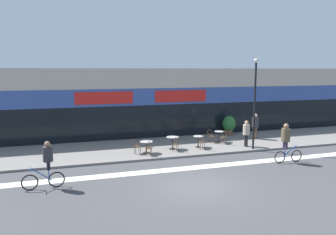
# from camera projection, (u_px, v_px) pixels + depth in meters

# --- Properties ---
(ground_plane) EXTENTS (120.00, 120.00, 0.00)m
(ground_plane) POSITION_uv_depth(u_px,v_px,m) (197.00, 186.00, 14.30)
(ground_plane) COLOR #424244
(sidewalk_slab) EXTENTS (40.00, 5.50, 0.12)m
(sidewalk_slab) POSITION_uv_depth(u_px,v_px,m) (154.00, 147.00, 21.13)
(sidewalk_slab) COLOR slate
(sidewalk_slab) RESTS_ON ground
(storefront_facade) EXTENTS (40.00, 4.06, 5.14)m
(storefront_facade) POSITION_uv_depth(u_px,v_px,m) (138.00, 102.00, 25.22)
(storefront_facade) COLOR #B2A899
(storefront_facade) RESTS_ON ground
(bike_lane_stripe) EXTENTS (36.00, 0.70, 0.01)m
(bike_lane_stripe) POSITION_uv_depth(u_px,v_px,m) (178.00, 169.00, 16.70)
(bike_lane_stripe) COLOR silver
(bike_lane_stripe) RESTS_ON ground
(bistro_table_0) EXTENTS (0.77, 0.77, 0.71)m
(bistro_table_0) POSITION_uv_depth(u_px,v_px,m) (146.00, 145.00, 19.39)
(bistro_table_0) COLOR black
(bistro_table_0) RESTS_ON sidewalk_slab
(bistro_table_1) EXTENTS (0.78, 0.78, 0.78)m
(bistro_table_1) POSITION_uv_depth(u_px,v_px,m) (172.00, 140.00, 20.38)
(bistro_table_1) COLOR black
(bistro_table_1) RESTS_ON sidewalk_slab
(bistro_table_2) EXTENTS (0.66, 0.66, 0.72)m
(bistro_table_2) POSITION_uv_depth(u_px,v_px,m) (198.00, 139.00, 20.90)
(bistro_table_2) COLOR black
(bistro_table_2) RESTS_ON sidewalk_slab
(bistro_table_3) EXTENTS (0.67, 0.67, 0.75)m
(bistro_table_3) POSITION_uv_depth(u_px,v_px,m) (219.00, 134.00, 22.39)
(bistro_table_3) COLOR black
(bistro_table_3) RESTS_ON sidewalk_slab
(cafe_chair_0_near) EXTENTS (0.42, 0.58, 0.90)m
(cafe_chair_0_near) POSITION_uv_depth(u_px,v_px,m) (149.00, 147.00, 18.80)
(cafe_chair_0_near) COLOR #4C3823
(cafe_chair_0_near) RESTS_ON sidewalk_slab
(cafe_chair_0_side) EXTENTS (0.59, 0.44, 0.90)m
(cafe_chair_0_side) POSITION_uv_depth(u_px,v_px,m) (136.00, 145.00, 19.20)
(cafe_chair_0_side) COLOR #4C3823
(cafe_chair_0_side) RESTS_ON sidewalk_slab
(cafe_chair_1_near) EXTENTS (0.43, 0.59, 0.90)m
(cafe_chair_1_near) POSITION_uv_depth(u_px,v_px,m) (176.00, 143.00, 19.79)
(cafe_chair_1_near) COLOR #4C3823
(cafe_chair_1_near) RESTS_ON sidewalk_slab
(cafe_chair_2_near) EXTENTS (0.42, 0.58, 0.90)m
(cafe_chair_2_near) POSITION_uv_depth(u_px,v_px,m) (202.00, 141.00, 20.31)
(cafe_chair_2_near) COLOR #4C3823
(cafe_chair_2_near) RESTS_ON sidewalk_slab
(cafe_chair_3_near) EXTENTS (0.43, 0.59, 0.90)m
(cafe_chair_3_near) POSITION_uv_depth(u_px,v_px,m) (223.00, 136.00, 21.80)
(cafe_chair_3_near) COLOR #4C3823
(cafe_chair_3_near) RESTS_ON sidewalk_slab
(cafe_chair_3_side) EXTENTS (0.58, 0.41, 0.90)m
(cafe_chair_3_side) POSITION_uv_depth(u_px,v_px,m) (211.00, 135.00, 22.21)
(cafe_chair_3_side) COLOR #4C3823
(cafe_chair_3_side) RESTS_ON sidewalk_slab
(planter_pot) EXTENTS (0.99, 0.99, 1.46)m
(planter_pot) POSITION_uv_depth(u_px,v_px,m) (229.00, 125.00, 24.82)
(planter_pot) COLOR brown
(planter_pot) RESTS_ON sidewalk_slab
(lamp_post) EXTENTS (0.26, 0.26, 5.59)m
(lamp_post) POSITION_uv_depth(u_px,v_px,m) (255.00, 98.00, 20.06)
(lamp_post) COLOR black
(lamp_post) RESTS_ON sidewalk_slab
(cyclist_0) EXTENTS (1.70, 0.51, 2.17)m
(cyclist_0) POSITION_uv_depth(u_px,v_px,m) (286.00, 140.00, 17.69)
(cyclist_0) COLOR black
(cyclist_0) RESTS_ON ground
(cyclist_1) EXTENTS (1.76, 0.51, 2.05)m
(cyclist_1) POSITION_uv_depth(u_px,v_px,m) (46.00, 162.00, 13.85)
(cyclist_1) COLOR black
(cyclist_1) RESTS_ON ground
(pedestrian_near_end) EXTENTS (0.58, 0.58, 1.83)m
(pedestrian_near_end) POSITION_uv_depth(u_px,v_px,m) (255.00, 124.00, 23.37)
(pedestrian_near_end) COLOR #4C3D2D
(pedestrian_near_end) RESTS_ON sidewalk_slab
(pedestrian_far_end) EXTENTS (0.47, 0.47, 1.69)m
(pedestrian_far_end) POSITION_uv_depth(u_px,v_px,m) (246.00, 131.00, 21.04)
(pedestrian_far_end) COLOR black
(pedestrian_far_end) RESTS_ON sidewalk_slab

